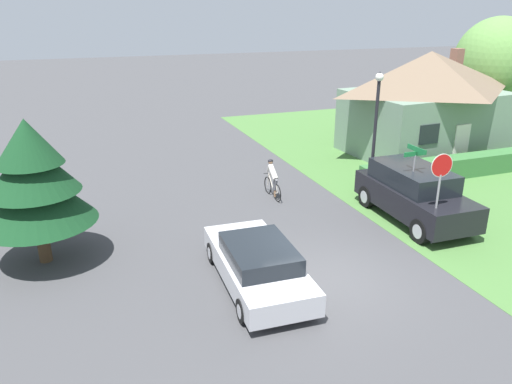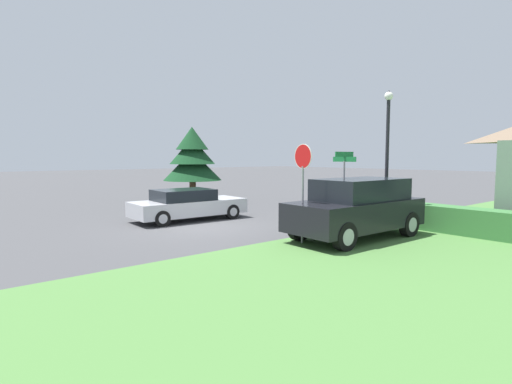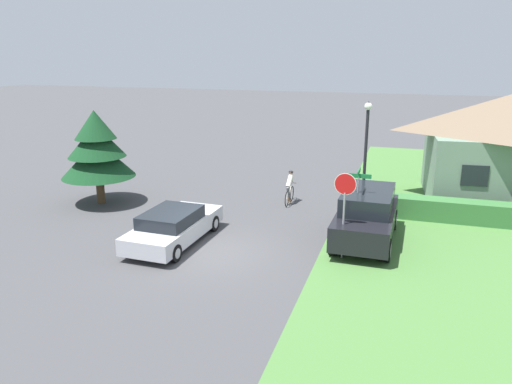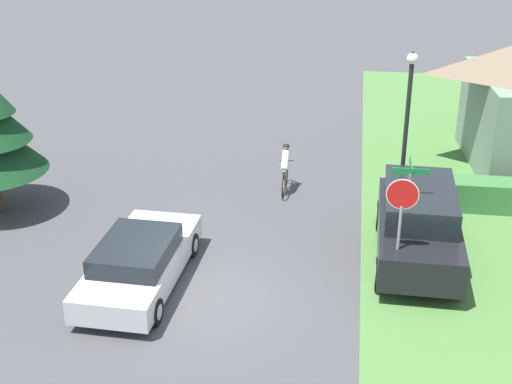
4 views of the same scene
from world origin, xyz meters
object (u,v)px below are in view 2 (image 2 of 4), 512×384
street_lamp (387,144)px  street_name_sign (344,179)px  conifer_tall_near (192,158)px  sedan_left_lane (188,205)px  parked_suv_right (357,208)px  cyclist (337,199)px  stop_sign (303,173)px

street_lamp → street_name_sign: 2.72m
street_name_sign → conifer_tall_near: bearing=173.0°
sedan_left_lane → parked_suv_right: bearing=-68.9°
street_name_sign → conifer_tall_near: 12.02m
street_name_sign → conifer_tall_near: (-11.91, 1.47, 0.66)m
sedan_left_lane → parked_suv_right: (6.77, 2.30, 0.35)m
street_lamp → conifer_tall_near: street_lamp is taller
cyclist → conifer_tall_near: conifer_tall_near is taller
street_lamp → conifer_tall_near: 11.95m
cyclist → parked_suv_right: 5.40m
stop_sign → street_lamp: (0.27, 4.08, 0.95)m
parked_suv_right → street_name_sign: street_name_sign is taller
sedan_left_lane → street_name_sign: bearing=-70.1°
sedan_left_lane → street_lamp: 8.21m
sedan_left_lane → stop_sign: bearing=-83.8°
cyclist → street_lamp: size_ratio=0.34×
parked_suv_right → conifer_tall_near: size_ratio=1.13×
cyclist → parked_suv_right: parked_suv_right is taller
cyclist → stop_sign: (3.22, -5.68, 1.41)m
stop_sign → street_name_sign: (0.27, 1.62, -0.22)m
street_name_sign → street_lamp: bearing=90.2°
cyclist → stop_sign: bearing=-150.6°
stop_sign → sedan_left_lane: bearing=8.0°
parked_suv_right → street_lamp: (-0.35, 2.20, 2.11)m
parked_suv_right → stop_sign: bearing=163.2°
parked_suv_right → street_lamp: street_lamp is taller
stop_sign → conifer_tall_near: conifer_tall_near is taller
cyclist → street_name_sign: 5.49m
stop_sign → conifer_tall_near: size_ratio=0.70×
sedan_left_lane → conifer_tall_near: 6.79m
stop_sign → street_lamp: size_ratio=0.60×
cyclist → conifer_tall_near: 8.99m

